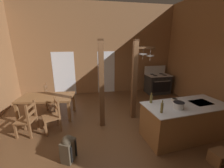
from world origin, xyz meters
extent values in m
cube|color=brown|center=(0.00, 0.00, -0.05)|extent=(8.13, 7.90, 0.10)
cube|color=#93663F|center=(0.00, 3.62, 2.10)|extent=(8.13, 0.14, 4.20)
cube|color=white|center=(-1.65, 3.55, 1.02)|extent=(1.00, 0.01, 2.05)
cube|color=white|center=(0.37, 3.55, 1.02)|extent=(0.84, 0.01, 2.05)
cube|color=brown|center=(1.84, -0.42, 0.46)|extent=(2.17, 1.09, 0.91)
cube|color=silver|center=(1.84, -0.42, 0.92)|extent=(2.24, 1.16, 0.02)
cube|color=black|center=(2.31, -0.38, 0.93)|extent=(0.55, 0.45, 0.00)
cube|color=black|center=(1.80, 0.01, 0.05)|extent=(1.99, 0.22, 0.10)
cube|color=#292929|center=(2.87, 2.95, 0.45)|extent=(1.13, 0.81, 0.90)
cube|color=black|center=(2.88, 2.56, 0.42)|extent=(0.93, 0.05, 0.52)
cylinder|color=silver|center=(2.88, 2.54, 0.70)|extent=(0.83, 0.06, 0.02)
cube|color=silver|center=(2.87, 2.95, 0.92)|extent=(1.17, 0.85, 0.03)
cube|color=silver|center=(2.85, 3.31, 1.12)|extent=(1.14, 0.09, 0.40)
cylinder|color=black|center=(3.12, 2.81, 0.94)|extent=(0.21, 0.21, 0.01)
cylinder|color=black|center=(2.63, 2.79, 0.94)|extent=(0.21, 0.21, 0.01)
cylinder|color=black|center=(3.11, 3.11, 0.94)|extent=(0.21, 0.21, 0.01)
cylinder|color=black|center=(2.61, 3.09, 0.94)|extent=(0.21, 0.21, 0.01)
cylinder|color=black|center=(3.21, 2.56, 0.82)|extent=(0.05, 0.03, 0.04)
cylinder|color=black|center=(2.99, 2.55, 0.82)|extent=(0.05, 0.03, 0.04)
cylinder|color=black|center=(2.77, 2.54, 0.82)|extent=(0.05, 0.03, 0.04)
cylinder|color=black|center=(2.55, 2.53, 0.82)|extent=(0.05, 0.03, 0.04)
cube|color=brown|center=(0.86, 0.81, 1.28)|extent=(0.14, 0.14, 2.55)
cube|color=brown|center=(1.13, 0.81, 2.30)|extent=(0.67, 0.09, 0.06)
cylinder|color=silver|center=(1.10, 0.81, 2.22)|extent=(0.01, 0.01, 0.17)
cylinder|color=silver|center=(1.10, 0.81, 2.12)|extent=(0.24, 0.24, 0.04)
cylinder|color=silver|center=(1.10, 0.81, 2.04)|extent=(0.02, 0.02, 0.14)
cylinder|color=silver|center=(1.34, 0.82, 2.19)|extent=(0.01, 0.01, 0.22)
cylinder|color=silver|center=(1.34, 0.82, 2.06)|extent=(0.23, 0.23, 0.04)
cylinder|color=silver|center=(1.34, 0.82, 1.98)|extent=(0.02, 0.02, 0.14)
cube|color=brown|center=(-0.22, 0.52, 1.28)|extent=(0.14, 0.14, 2.55)
cube|color=brown|center=(2.00, -1.40, 0.28)|extent=(0.39, 0.31, 0.04)
cube|color=brown|center=(1.84, -1.41, 0.13)|extent=(0.07, 0.28, 0.26)
cube|color=brown|center=(2.00, -1.40, 0.14)|extent=(0.35, 0.31, 0.03)
cube|color=brown|center=(-1.96, 1.38, 0.71)|extent=(1.79, 1.10, 0.06)
cube|color=brown|center=(-2.70, 1.86, 0.34)|extent=(0.09, 0.09, 0.68)
cube|color=brown|center=(-1.13, 1.67, 0.34)|extent=(0.09, 0.09, 0.68)
cube|color=brown|center=(-2.79, 1.09, 0.34)|extent=(0.09, 0.09, 0.68)
cube|color=brown|center=(-1.23, 0.90, 0.34)|extent=(0.09, 0.09, 0.68)
cube|color=brown|center=(-1.99, 2.21, 0.43)|extent=(0.47, 0.47, 0.04)
cube|color=brown|center=(-1.82, 2.41, 0.21)|extent=(0.05, 0.05, 0.41)
cube|color=brown|center=(-1.79, 2.03, 0.21)|extent=(0.05, 0.05, 0.41)
cube|color=brown|center=(-2.20, 2.39, 0.47)|extent=(0.05, 0.05, 0.95)
cube|color=brown|center=(-2.17, 2.01, 0.47)|extent=(0.05, 0.05, 0.95)
cube|color=brown|center=(-2.18, 2.20, 0.84)|extent=(0.06, 0.38, 0.07)
cube|color=brown|center=(-2.18, 2.20, 0.65)|extent=(0.06, 0.38, 0.07)
cube|color=brown|center=(-1.67, 0.50, 0.43)|extent=(0.57, 0.57, 0.04)
cube|color=brown|center=(-1.78, 0.25, 0.21)|extent=(0.07, 0.07, 0.41)
cube|color=brown|center=(-1.92, 0.61, 0.21)|extent=(0.07, 0.07, 0.41)
cube|color=brown|center=(-1.42, 0.40, 0.47)|extent=(0.07, 0.07, 0.95)
cube|color=brown|center=(-1.57, 0.75, 0.47)|extent=(0.07, 0.07, 0.95)
cube|color=brown|center=(-1.50, 0.57, 0.84)|extent=(0.18, 0.37, 0.07)
cube|color=brown|center=(-1.50, 0.57, 0.65)|extent=(0.18, 0.37, 0.07)
cube|color=brown|center=(-2.31, 0.45, 0.43)|extent=(0.51, 0.51, 0.04)
cube|color=brown|center=(-2.53, 0.29, 0.21)|extent=(0.06, 0.06, 0.41)
cube|color=brown|center=(-2.46, 0.67, 0.21)|extent=(0.06, 0.06, 0.41)
cube|color=brown|center=(-2.16, 0.23, 0.47)|extent=(0.06, 0.06, 0.95)
cube|color=brown|center=(-2.09, 0.60, 0.47)|extent=(0.06, 0.06, 0.95)
cube|color=brown|center=(-2.13, 0.41, 0.84)|extent=(0.10, 0.38, 0.07)
cube|color=brown|center=(-2.13, 0.41, 0.65)|extent=(0.10, 0.38, 0.07)
cube|color=#4C4233|center=(-1.09, -0.70, 0.24)|extent=(0.34, 0.38, 0.48)
cube|color=#4C4233|center=(-1.21, -0.65, 0.17)|extent=(0.15, 0.23, 0.17)
cylinder|color=black|center=(-1.02, -0.84, 0.24)|extent=(0.05, 0.05, 0.38)
cylinder|color=black|center=(-0.94, -0.67, 0.24)|extent=(0.05, 0.05, 0.38)
sphere|color=#4C4233|center=(-1.09, -0.70, 0.46)|extent=(0.36, 0.36, 0.27)
cylinder|color=silver|center=(1.51, -0.57, 1.01)|extent=(0.25, 0.25, 0.15)
cylinder|color=black|center=(1.51, -0.57, 1.09)|extent=(0.26, 0.26, 0.01)
cylinder|color=silver|center=(1.37, -0.57, 1.04)|extent=(0.05, 0.02, 0.02)
cylinder|color=silver|center=(1.64, -0.57, 1.04)|extent=(0.05, 0.02, 0.02)
cylinder|color=#B2A893|center=(1.70, -0.14, 0.96)|extent=(0.16, 0.16, 0.06)
cylinder|color=black|center=(1.70, -0.14, 0.99)|extent=(0.13, 0.13, 0.00)
cylinder|color=brown|center=(0.99, -0.70, 1.04)|extent=(0.06, 0.06, 0.22)
cylinder|color=brown|center=(0.99, -0.70, 1.20)|extent=(0.02, 0.02, 0.08)
cylinder|color=brown|center=(1.00, -0.15, 1.03)|extent=(0.07, 0.07, 0.21)
cylinder|color=brown|center=(1.00, -0.15, 1.17)|extent=(0.03, 0.03, 0.07)
camera|label=1|loc=(-0.65, -3.35, 2.45)|focal=22.80mm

